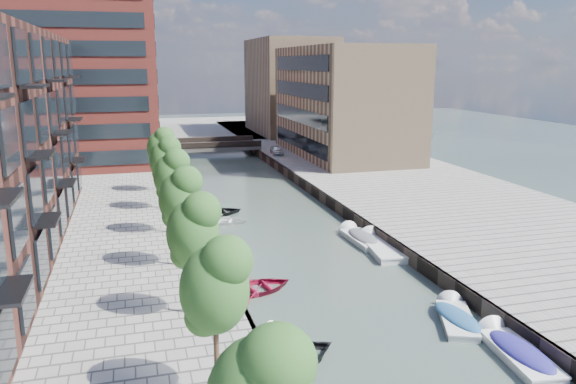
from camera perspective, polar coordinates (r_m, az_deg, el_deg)
name	(u,v)px	position (r m, az deg, el deg)	size (l,w,h in m)	color
water	(263,210)	(50.49, -2.51, -1.86)	(300.00, 300.00, 0.00)	#38473F
quay_right	(424,194)	(56.07, 13.61, -0.19)	(20.00, 140.00, 1.00)	gray
quay_wall_left	(195,209)	(49.39, -9.43, -1.76)	(0.25, 140.00, 1.00)	#332823
quay_wall_right	(328,200)	(52.04, 4.04, -0.86)	(0.25, 140.00, 1.00)	#332823
far_closure	(192,130)	(108.83, -9.76, 6.22)	(80.00, 40.00, 1.00)	gray
tower	(73,36)	(72.88, -21.03, 14.56)	(18.00, 18.00, 30.00)	#97352C
tan_block_near	(344,102)	(74.78, 5.66, 9.13)	(12.00, 25.00, 14.00)	tan
tan_block_far	(290,86)	(99.38, 0.17, 10.70)	(12.00, 20.00, 16.00)	tan
bridge	(212,146)	(81.14, -7.69, 4.68)	(13.00, 6.00, 1.30)	gray
tree_1	(214,284)	(20.21, -7.49, -9.20)	(2.50, 2.50, 5.95)	#382619
tree_2	(193,229)	(26.78, -9.65, -3.69)	(2.50, 2.50, 5.95)	#382619
tree_3	(180,196)	(33.53, -10.94, -0.36)	(2.50, 2.50, 5.95)	#382619
tree_4	(171,174)	(40.36, -11.80, 1.84)	(2.50, 2.50, 5.95)	#382619
tree_5	(165,158)	(47.24, -12.40, 3.41)	(2.50, 2.50, 5.95)	#382619
tree_6	(160,146)	(54.16, -12.86, 4.57)	(2.50, 2.50, 5.95)	#382619
lamp_0	(271,368)	(18.56, -1.75, -17.40)	(0.24, 0.24, 4.12)	black
lamp_1	(205,228)	(33.15, -8.42, -3.63)	(0.24, 0.24, 4.12)	black
lamp_2	(181,176)	(48.63, -10.85, 1.59)	(0.24, 0.24, 4.12)	black
sloop_1	(289,364)	(25.78, 0.13, -17.05)	(3.40, 4.76, 0.99)	black
sloop_2	(256,291)	(33.02, -3.25, -10.05)	(3.16, 4.42, 0.92)	maroon
sloop_3	(221,223)	(46.63, -6.80, -3.20)	(3.10, 4.33, 0.90)	white
sloop_4	(217,215)	(49.37, -7.22, -2.29)	(3.16, 4.43, 0.92)	black
motorboat_0	(456,317)	(30.70, 16.66, -12.09)	(3.08, 4.70, 1.48)	silver
motorboat_2	(379,247)	(40.59, 9.26, -5.58)	(2.61, 5.91, 1.91)	silver
motorboat_3	(515,351)	(28.27, 22.07, -14.74)	(2.29, 5.13, 1.65)	white
motorboat_4	(360,238)	(42.26, 7.32, -4.63)	(1.91, 5.07, 1.67)	silver
car	(277,150)	(75.03, -1.16, 4.28)	(1.41, 3.49, 1.19)	silver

